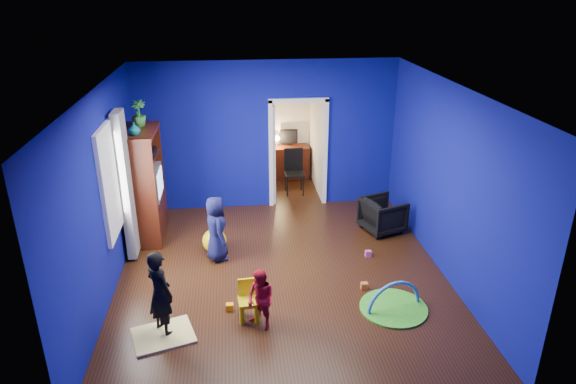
{
  "coord_description": "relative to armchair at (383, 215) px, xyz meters",
  "views": [
    {
      "loc": [
        -0.67,
        -6.8,
        4.25
      ],
      "look_at": [
        0.14,
        0.4,
        1.24
      ],
      "focal_mm": 32.0,
      "sensor_mm": 36.0,
      "label": 1
    }
  ],
  "objects": [
    {
      "name": "window_left",
      "position": [
        -4.46,
        -1.01,
        1.24
      ],
      "size": [
        0.03,
        0.95,
        1.55
      ],
      "primitive_type": "cube",
      "color": "white",
      "rests_on": "wall_left"
    },
    {
      "name": "yellow_blanket",
      "position": [
        -3.64,
        -2.63,
        -0.3
      ],
      "size": [
        0.89,
        0.79,
        0.03
      ],
      "primitive_type": "cube",
      "rotation": [
        0.0,
        0.0,
        0.3
      ],
      "color": "#F2E07A",
      "rests_on": "floor"
    },
    {
      "name": "toy_0",
      "position": [
        -0.8,
        -1.84,
        -0.26
      ],
      "size": [
        0.1,
        0.08,
        0.1
      ],
      "primitive_type": "cube",
      "color": "#E15C25",
      "rests_on": "floor"
    },
    {
      "name": "floor",
      "position": [
        -1.97,
        -1.36,
        -0.31
      ],
      "size": [
        5.0,
        5.5,
        0.01
      ],
      "primitive_type": "cube",
      "color": "black",
      "rests_on": "ground"
    },
    {
      "name": "curtain",
      "position": [
        -4.34,
        -0.46,
        0.94
      ],
      "size": [
        0.14,
        0.42,
        2.4
      ],
      "primitive_type": "cube",
      "color": "slate",
      "rests_on": "floor"
    },
    {
      "name": "toy_1",
      "position": [
        -0.15,
        -0.19,
        -0.26
      ],
      "size": [
        0.11,
        0.11,
        0.11
      ],
      "primitive_type": "sphere",
      "color": "#25A3D3",
      "rests_on": "floor"
    },
    {
      "name": "doorway",
      "position": [
        -1.37,
        1.39,
        0.74
      ],
      "size": [
        1.16,
        0.1,
        2.1
      ],
      "primitive_type": "cube",
      "color": "white",
      "rests_on": "floor"
    },
    {
      "name": "toddler_red",
      "position": [
        -2.37,
        -2.57,
        0.11
      ],
      "size": [
        0.51,
        0.52,
        0.85
      ],
      "primitive_type": "imported",
      "rotation": [
        0.0,
        0.0,
        -0.84
      ],
      "color": "red",
      "rests_on": "floor"
    },
    {
      "name": "vase",
      "position": [
        -4.19,
        -0.04,
        1.75
      ],
      "size": [
        0.21,
        0.21,
        0.2
      ],
      "primitive_type": "imported",
      "rotation": [
        0.0,
        0.0,
        -0.1
      ],
      "color": "#0D5869",
      "rests_on": "tv_armoire"
    },
    {
      "name": "play_mat",
      "position": [
        -0.51,
        -2.37,
        -0.3
      ],
      "size": [
        0.94,
        0.94,
        0.03
      ],
      "primitive_type": "cylinder",
      "color": "#419120",
      "rests_on": "floor"
    },
    {
      "name": "wall_front",
      "position": [
        -1.97,
        -4.11,
        1.14
      ],
      "size": [
        5.0,
        0.02,
        2.9
      ],
      "primitive_type": "cube",
      "color": "navy",
      "rests_on": "floor"
    },
    {
      "name": "toy_2",
      "position": [
        -2.78,
        -2.15,
        -0.26
      ],
      "size": [
        0.1,
        0.08,
        0.1
      ],
      "primitive_type": "cube",
      "color": "#FF980D",
      "rests_on": "floor"
    },
    {
      "name": "crt_tv",
      "position": [
        -4.15,
        0.26,
        0.71
      ],
      "size": [
        0.46,
        0.7,
        0.54
      ],
      "primitive_type": "cube",
      "color": "silver",
      "rests_on": "tv_armoire"
    },
    {
      "name": "desk_monitor",
      "position": [
        -1.37,
        3.02,
        0.64
      ],
      "size": [
        0.4,
        0.05,
        0.32
      ],
      "primitive_type": "cube",
      "color": "black",
      "rests_on": "study_desk"
    },
    {
      "name": "desk_lamp",
      "position": [
        -1.65,
        2.96,
        0.62
      ],
      "size": [
        0.14,
        0.14,
        0.14
      ],
      "primitive_type": "sphere",
      "color": "#FFD88C",
      "rests_on": "study_desk"
    },
    {
      "name": "ceiling",
      "position": [
        -1.97,
        -1.36,
        2.59
      ],
      "size": [
        5.0,
        5.5,
        0.01
      ],
      "primitive_type": "cube",
      "color": "white",
      "rests_on": "wall_back"
    },
    {
      "name": "wall_right",
      "position": [
        0.53,
        -1.36,
        1.14
      ],
      "size": [
        0.02,
        5.5,
        2.9
      ],
      "primitive_type": "cube",
      "color": "navy",
      "rests_on": "floor"
    },
    {
      "name": "child_navy",
      "position": [
        -2.97,
        -0.7,
        0.24
      ],
      "size": [
        0.47,
        0.61,
        1.1
      ],
      "primitive_type": "imported",
      "rotation": [
        0.0,
        0.0,
        1.83
      ],
      "color": "#0F1437",
      "rests_on": "floor"
    },
    {
      "name": "study_desk",
      "position": [
        -1.37,
        2.9,
        0.06
      ],
      "size": [
        0.88,
        0.44,
        0.75
      ],
      "primitive_type": "cube",
      "color": "#3D140A",
      "rests_on": "floor"
    },
    {
      "name": "wall_left",
      "position": [
        -4.47,
        -1.36,
        1.14
      ],
      "size": [
        0.02,
        5.5,
        2.9
      ],
      "primitive_type": "cube",
      "color": "navy",
      "rests_on": "floor"
    },
    {
      "name": "tv_armoire",
      "position": [
        -4.19,
        0.26,
        0.67
      ],
      "size": [
        0.58,
        1.14,
        1.96
      ],
      "primitive_type": "cube",
      "color": "#381209",
      "rests_on": "floor"
    },
    {
      "name": "potted_plant",
      "position": [
        -4.19,
        0.48,
        1.87
      ],
      "size": [
        0.27,
        0.27,
        0.44
      ],
      "primitive_type": "imported",
      "rotation": [
        0.0,
        0.0,
        -0.12
      ],
      "color": "green",
      "rests_on": "tv_armoire"
    },
    {
      "name": "toy_arch",
      "position": [
        -0.51,
        -2.37,
        -0.29
      ],
      "size": [
        0.83,
        0.26,
        0.84
      ],
      "primitive_type": "torus",
      "rotation": [
        1.57,
        0.0,
        0.26
      ],
      "color": "#3F8CD8",
      "rests_on": "floor"
    },
    {
      "name": "toy_3",
      "position": [
        -0.49,
        -0.9,
        -0.26
      ],
      "size": [
        0.1,
        0.08,
        0.1
      ],
      "primitive_type": "cube",
      "color": "#C14895",
      "rests_on": "floor"
    },
    {
      "name": "folding_chair",
      "position": [
        -1.37,
        1.94,
        0.15
      ],
      "size": [
        0.4,
        0.4,
        0.92
      ],
      "primitive_type": "cube",
      "color": "black",
      "rests_on": "floor"
    },
    {
      "name": "kid_chair",
      "position": [
        -2.52,
        -2.37,
        -0.06
      ],
      "size": [
        0.3,
        0.3,
        0.5
      ],
      "primitive_type": "cube",
      "rotation": [
        0.0,
        0.0,
        0.08
      ],
      "color": "yellow",
      "rests_on": "floor"
    },
    {
      "name": "hopper_ball",
      "position": [
        -3.02,
        -0.45,
        -0.11
      ],
      "size": [
        0.4,
        0.4,
        0.4
      ],
      "primitive_type": "sphere",
      "color": "yellow",
      "rests_on": "floor"
    },
    {
      "name": "armchair",
      "position": [
        0.0,
        0.0,
        0.0
      ],
      "size": [
        0.87,
        0.85,
        0.62
      ],
      "primitive_type": "imported",
      "rotation": [
        0.0,
        0.0,
        1.9
      ],
      "color": "black",
      "rests_on": "floor"
    },
    {
      "name": "alcove",
      "position": [
        -1.37,
        2.26,
        0.94
      ],
      "size": [
        1.0,
        1.75,
        2.5
      ],
      "primitive_type": null,
      "color": "silver",
      "rests_on": "floor"
    },
    {
      "name": "book_shelf",
      "position": [
        -1.37,
        3.01,
        1.71
      ],
      "size": [
        0.88,
        0.24,
        0.04
      ],
      "primitive_type": "cube",
      "color": "white",
      "rests_on": "study_desk"
    },
    {
      "name": "child_black",
      "position": [
        -3.64,
        -2.53,
        0.28
      ],
      "size": [
        0.5,
        0.51,
        1.18
      ],
      "primitive_type": "imported",
      "rotation": [
        0.0,
        0.0,
        2.3
      ],
      "color": "black",
      "rests_on": "floor"
    },
    {
      "name": "wall_back",
      "position": [
        -1.97,
        1.39,
        1.14
      ],
      "size": [
        5.0,
        0.02,
        2.9
      ],
      "primitive_type": "cube",
      "color": "navy",
      "rests_on": "floor"
    }
  ]
}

